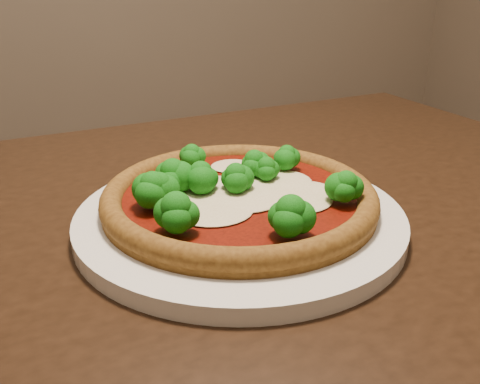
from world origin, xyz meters
name	(u,v)px	position (x,y,z in m)	size (l,w,h in m)	color
dining_table	(240,285)	(-0.06, -0.09, 0.64)	(1.15, 0.87, 0.75)	black
plate	(240,218)	(-0.08, -0.13, 0.76)	(0.35, 0.35, 0.02)	silver
pizza	(237,194)	(-0.08, -0.12, 0.78)	(0.30, 0.30, 0.06)	brown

